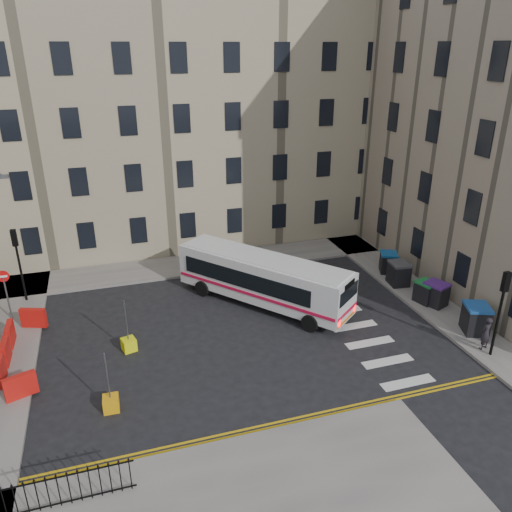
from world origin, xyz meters
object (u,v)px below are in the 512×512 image
bollard_yellow (129,345)px  wheelie_bin_c (426,292)px  wheelie_bin_b (436,294)px  bus (263,278)px  pedestrian (486,333)px  wheelie_bin_d (399,273)px  wheelie_bin_e (388,262)px  bollard_chevron (111,403)px  wheelie_bin_a (476,319)px

bollard_yellow → wheelie_bin_c: bearing=-1.0°
wheelie_bin_b → wheelie_bin_c: (-0.30, 0.44, -0.05)m
bus → wheelie_bin_c: size_ratio=7.07×
pedestrian → bus: bearing=-56.4°
wheelie_bin_c → wheelie_bin_d: 2.37m
bus → wheelie_bin_e: size_ratio=6.39×
bollard_yellow → wheelie_bin_d: bearing=7.7°
pedestrian → bollard_yellow: 16.37m
pedestrian → bollard_chevron: 16.59m
wheelie_bin_c → pedestrian: 4.75m
bus → wheelie_bin_b: size_ratio=6.34×
wheelie_bin_b → wheelie_bin_d: (-0.50, 2.80, 0.04)m
wheelie_bin_e → wheelie_bin_d: bearing=-77.8°
wheelie_bin_b → bollard_chevron: size_ratio=2.40×
bus → wheelie_bin_a: (8.86, -6.10, -0.69)m
wheelie_bin_a → bollard_yellow: bearing=-171.5°
wheelie_bin_d → pedestrian: pedestrian is taller
wheelie_bin_b → bollard_chevron: bearing=169.7°
wheelie_bin_b → wheelie_bin_d: wheelie_bin_d is taller
wheelie_bin_e → wheelie_bin_a: bearing=-64.1°
wheelie_bin_b → bollard_yellow: 16.07m
bus → pedestrian: (8.26, -7.46, -0.60)m
wheelie_bin_a → bollard_yellow: 16.59m
wheelie_bin_c → wheelie_bin_d: size_ratio=0.96×
wheelie_bin_a → wheelie_bin_d: 5.77m
wheelie_bin_d → wheelie_bin_e: (0.34, 1.70, -0.05)m
wheelie_bin_d → wheelie_bin_b: bearing=-72.7°
bus → bollard_yellow: 7.82m
wheelie_bin_c → wheelie_bin_b: bearing=-71.8°
wheelie_bin_a → bollard_chevron: wheelie_bin_a is taller
bus → pedestrian: 11.15m
wheelie_bin_e → pedestrian: (-0.31, -8.79, 0.18)m
bollard_chevron → bus: bearing=37.9°
wheelie_bin_a → bollard_chevron: size_ratio=2.68×
pedestrian → wheelie_bin_c: bearing=-106.3°
bollard_yellow → bollard_chevron: bearing=-103.7°
wheelie_bin_b → wheelie_bin_e: size_ratio=1.01×
wheelie_bin_a → wheelie_bin_b: wheelie_bin_a is taller
bus → wheelie_bin_c: 8.89m
wheelie_bin_d → bollard_chevron: bearing=-152.6°
bollard_chevron → pedestrian: bearing=-3.5°
bus → wheelie_bin_d: (8.22, -0.37, -0.73)m
wheelie_bin_e → bollard_chevron: 18.58m
wheelie_bin_a → pedestrian: 1.50m
wheelie_bin_a → wheelie_bin_e: bearing=113.5°
wheelie_bin_c → bollard_chevron: bearing=176.5°
wheelie_bin_a → wheelie_bin_d: (-0.64, 5.73, -0.04)m
wheelie_bin_b → wheelie_bin_d: size_ratio=1.07×
bus → wheelie_bin_d: bus is taller
wheelie_bin_c → wheelie_bin_e: bearing=71.8°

